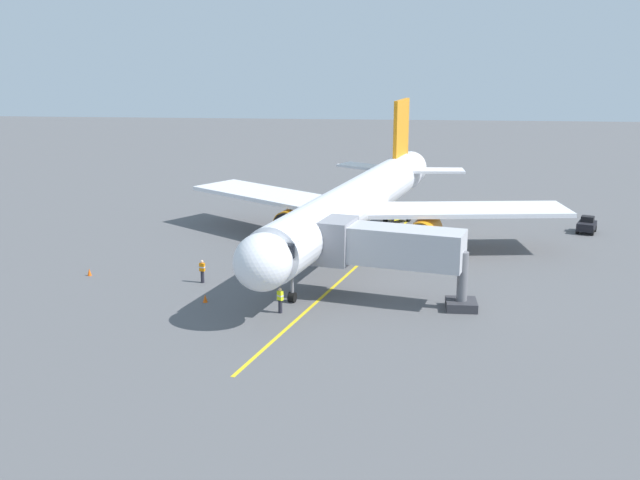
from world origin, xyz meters
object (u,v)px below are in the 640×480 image
Objects in this scene: ground_crew_marshaller at (280,300)px; ground_crew_wing_walker at (202,271)px; tug_portside at (587,225)px; safety_cone_wing_port at (244,275)px; baggage_cart_near_nose at (397,216)px; safety_cone_nose_left at (89,272)px; airplane at (354,205)px; jet_bridge at (380,246)px; safety_cone_nose_right at (205,298)px.

ground_crew_wing_walker is at bearing -42.17° from ground_crew_marshaller.
tug_portside is 4.90× the size of safety_cone_wing_port.
safety_cone_nose_left is (23.20, 19.68, -0.38)m from baggage_cart_near_nose.
airplane is 21.65m from safety_cone_nose_left.
ground_crew_marshaller reaches higher than baggage_cart_near_nose.
ground_crew_marshaller reaches higher than tug_portside.
jet_bridge is at bearing 100.46° from airplane.
safety_cone_wing_port is at bearing -21.72° from jet_bridge.
ground_crew_marshaller is at bearing 117.34° from safety_cone_wing_port.
baggage_cart_near_nose is 1.07× the size of tug_portside.
jet_bridge is 6.70× the size of ground_crew_wing_walker.
airplane is 16.35m from ground_crew_marshaller.
tug_portside is (-18.72, -20.64, -3.06)m from jet_bridge.
ground_crew_wing_walker reaches higher than safety_cone_nose_left.
tug_portside is at bearing -150.40° from ground_crew_wing_walker.
safety_cone_nose_right is at bearing 7.73° from jet_bridge.
tug_portside reaches higher than baggage_cart_near_nose.
ground_crew_marshaller reaches higher than safety_cone_nose_right.
jet_bridge is 23.58m from baggage_cart_near_nose.
baggage_cart_near_nose reaches higher than safety_cone_nose_right.
jet_bridge reaches higher than baggage_cart_near_nose.
safety_cone_nose_right is (9.42, 13.87, -3.73)m from airplane.
ground_crew_wing_walker is 36.34m from tug_portside.
tug_portside is at bearing -150.02° from safety_cone_wing_port.
ground_crew_wing_walker is (6.54, -5.93, 0.00)m from ground_crew_marshaller.
baggage_cart_near_nose is 5.24× the size of safety_cone_nose_left.
jet_bridge reaches higher than ground_crew_wing_walker.
jet_bridge is 20.84× the size of safety_cone_nose_right.
jet_bridge is 13.47m from ground_crew_wing_walker.
jet_bridge is at bearing 170.46° from safety_cone_nose_left.
airplane is at bearing -133.42° from safety_cone_wing_port.
ground_crew_wing_walker is 0.63× the size of tug_portside.
safety_cone_nose_left is 1.00× the size of safety_cone_nose_right.
ground_crew_wing_walker is 8.96m from safety_cone_nose_left.
airplane is at bearing -124.18° from safety_cone_nose_right.
jet_bridge is at bearing 47.80° from tug_portside.
safety_cone_wing_port is (3.75, -7.25, -0.61)m from ground_crew_marshaller.
safety_cone_nose_right is 5.83m from safety_cone_wing_port.
safety_cone_nose_left is 11.36m from safety_cone_nose_right.
tug_portside is 33.26m from safety_cone_wing_port.
safety_cone_nose_left is at bearing -6.21° from ground_crew_wing_walker.
baggage_cart_near_nose is at bearing -108.51° from airplane.
safety_cone_nose_right is (-1.19, 4.28, -0.61)m from ground_crew_wing_walker.
ground_crew_wing_walker is 3.15m from safety_cone_wing_port.
safety_cone_nose_right is (30.41, 22.23, -0.43)m from tug_portside.
safety_cone_wing_port is (28.81, 16.62, -0.43)m from tug_portside.
airplane is 72.26× the size of safety_cone_nose_right.
safety_cone_nose_left is at bearing 23.87° from airplane.
baggage_cart_near_nose is (-1.43, -23.33, -3.11)m from jet_bridge.
safety_cone_wing_port is at bearing -105.93° from safety_cone_nose_right.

